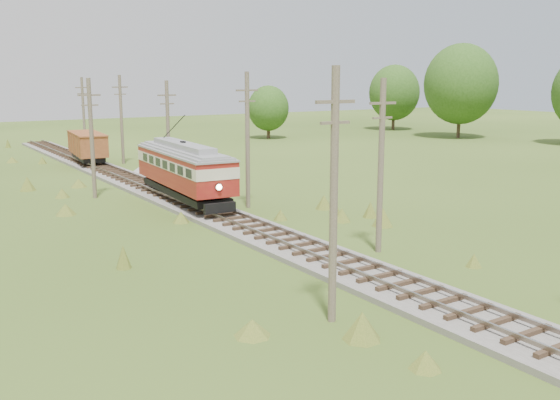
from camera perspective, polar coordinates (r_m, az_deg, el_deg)
railbed_main at (r=43.26m, az=-8.59°, el=-0.22°), size 3.60×96.00×0.57m
streetcar at (r=43.06m, az=-8.80°, el=3.00°), size 3.71×12.43×5.63m
gondola at (r=65.04m, az=-17.20°, el=4.81°), size 3.52×8.40×2.71m
gravel_pile at (r=59.21m, az=-11.56°, el=3.11°), size 3.53×3.74×1.28m
utility_pole_r_2 at (r=30.93m, az=9.21°, el=3.22°), size 1.60×0.30×8.60m
utility_pole_r_3 at (r=41.39m, az=-2.99°, el=5.59°), size 1.60×0.30×9.00m
utility_pole_r_4 at (r=52.99m, az=-10.20°, el=6.30°), size 1.60×0.30×8.40m
utility_pole_r_5 at (r=65.27m, az=-14.30°, el=7.23°), size 1.60×0.30×8.90m
utility_pole_r_6 at (r=77.65m, az=-17.52°, el=7.54°), size 1.60×0.30×8.70m
utility_pole_l_a at (r=21.60m, az=4.94°, el=0.50°), size 1.60×0.30×9.00m
utility_pole_l_b at (r=46.76m, az=-16.84°, el=5.51°), size 1.60×0.30×8.60m
tree_right_4 at (r=94.93m, az=16.21°, el=10.15°), size 10.50×10.50×13.53m
tree_right_5 at (r=107.57m, az=10.40°, el=9.63°), size 8.40×8.40×10.82m
tree_mid_b at (r=90.24m, az=-1.07°, el=8.38°), size 5.88×5.88×7.57m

